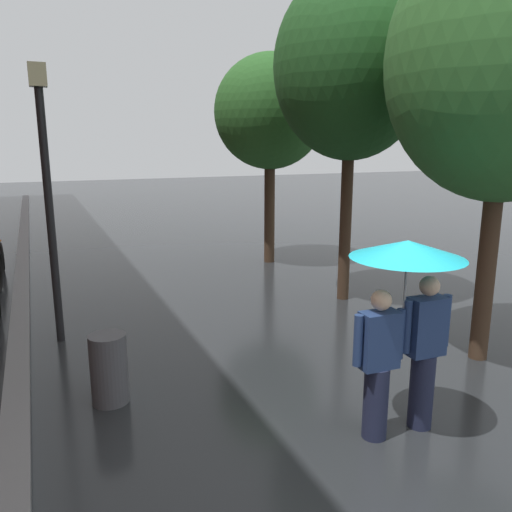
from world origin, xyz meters
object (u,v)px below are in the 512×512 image
(couple_under_umbrella, at_px, (405,306))
(litter_bin, at_px, (109,369))
(street_tree_1, at_px, (352,67))
(street_lamp_post, at_px, (47,185))
(street_tree_0, at_px, (508,60))
(street_tree_2, at_px, (270,113))

(couple_under_umbrella, relative_size, litter_bin, 2.46)
(street_tree_1, bearing_deg, litter_bin, -153.84)
(litter_bin, bearing_deg, street_lamp_post, 100.79)
(street_lamp_post, bearing_deg, couple_under_umbrella, -52.82)
(street_tree_0, bearing_deg, street_tree_1, 93.77)
(litter_bin, bearing_deg, street_tree_1, 26.16)
(street_tree_1, distance_m, couple_under_umbrella, 5.60)
(street_tree_2, height_order, street_lamp_post, street_tree_2)
(street_tree_1, distance_m, street_tree_2, 3.53)
(street_tree_1, height_order, street_lamp_post, street_tree_1)
(street_tree_0, bearing_deg, street_tree_2, 91.73)
(street_lamp_post, height_order, litter_bin, street_lamp_post)
(street_tree_2, bearing_deg, street_lamp_post, -146.17)
(couple_under_umbrella, xyz_separation_m, litter_bin, (-2.74, 1.89, -0.98))
(street_tree_0, height_order, street_tree_1, street_tree_1)
(street_tree_2, relative_size, litter_bin, 6.07)
(street_tree_1, height_order, street_tree_2, street_tree_1)
(couple_under_umbrella, distance_m, street_lamp_post, 5.35)
(street_tree_0, relative_size, litter_bin, 6.95)
(street_tree_0, distance_m, street_tree_1, 3.22)
(couple_under_umbrella, xyz_separation_m, street_lamp_post, (-3.18, 4.19, 1.01))
(street_tree_1, height_order, couple_under_umbrella, street_tree_1)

